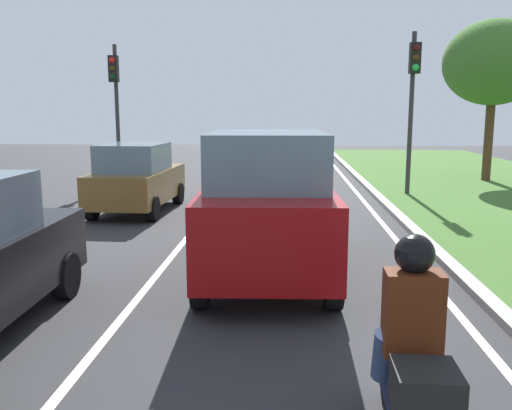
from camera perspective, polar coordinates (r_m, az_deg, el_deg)
ground_plane at (r=13.45m, az=-2.55°, el=-1.30°), size 60.00×60.00×0.00m
lane_line_center at (r=13.54m, az=-5.50°, el=-1.25°), size 0.12×32.00×0.01m
lane_line_right_edge at (r=13.55m, az=12.77°, el=-1.44°), size 0.12×32.00×0.01m
curb_right at (r=13.63m, az=14.86°, el=-1.21°), size 0.24×48.00×0.12m
car_suv_ahead at (r=8.49m, az=1.18°, el=0.21°), size 2.11×4.57×2.28m
car_hatchback_far at (r=14.40m, az=-12.43°, el=2.76°), size 1.85×3.76×1.78m
motorcycle at (r=4.27m, az=15.76°, el=-18.62°), size 0.41×1.90×1.01m
rider_person at (r=4.06m, az=16.06°, el=-10.56°), size 0.51×0.41×1.16m
traffic_light_near_right at (r=17.34m, az=16.17°, el=11.76°), size 0.32×0.50×4.95m
traffic_light_overhead_left at (r=20.03m, az=-14.57°, el=11.34°), size 0.32×0.50×4.90m
tree_roadside_far at (r=22.01m, az=23.73°, el=13.50°), size 3.60×3.60×5.88m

